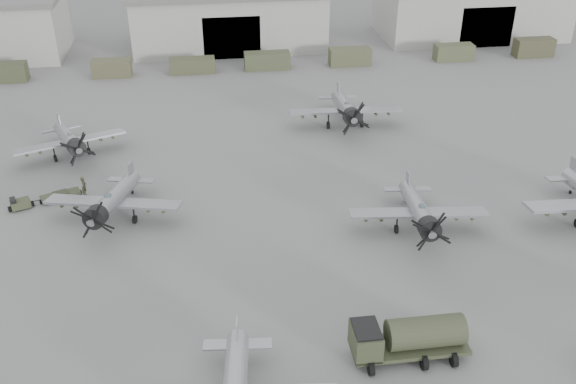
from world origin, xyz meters
The scene contains 17 objects.
ground centered at (0.00, 0.00, 0.00)m, with size 220.00×220.00×0.00m, color #545452.
hangar_center centered at (0.00, 61.96, 4.37)m, with size 29.00×14.80×8.70m.
hangar_right centered at (38.00, 61.96, 4.37)m, with size 29.00×14.80×8.70m.
support_truck_1 centered at (-30.41, 50.00, 1.23)m, with size 6.34×2.20×2.45m, color #393E28.
support_truck_2 centered at (-16.42, 50.00, 1.14)m, with size 5.12×2.20×2.27m, color #47462E.
support_truck_3 centered at (-5.79, 50.00, 0.99)m, with size 6.12×2.20×1.97m, color #40432C.
support_truck_4 centered at (4.42, 50.00, 1.16)m, with size 6.20×2.20×2.33m, color #3E442C.
support_truck_5 centered at (16.01, 50.00, 1.19)m, with size 5.74×2.20×2.39m, color #44472F.
support_truck_6 centered at (31.14, 50.00, 1.13)m, with size 5.47×2.20×2.26m, color #444A30.
support_truck_7 centered at (43.19, 50.00, 1.30)m, with size 5.62×2.20×2.61m, color #3E3D28.
aircraft_mid_1 centered at (-12.89, 13.03, 2.10)m, with size 11.61×10.45×4.62m.
aircraft_mid_2 centered at (12.14, 7.81, 2.09)m, with size 11.53×10.38×4.58m.
aircraft_far_0 centered at (-18.18, 25.96, 2.03)m, with size 11.03×9.96×4.46m.
aircraft_far_1 centered at (10.79, 29.24, 2.28)m, with size 12.56×11.30×5.02m.
fuel_tanker centered at (7.01, -5.72, 1.65)m, with size 7.46×3.38×2.87m.
tug_trailer centered at (-20.05, 16.96, 0.45)m, with size 5.96×3.28×1.20m.
ground_crew centered at (-15.94, 18.01, 0.98)m, with size 0.72×0.47×1.96m, color #3E3E28.
Camera 1 is at (-4.75, -34.59, 29.69)m, focal length 40.00 mm.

